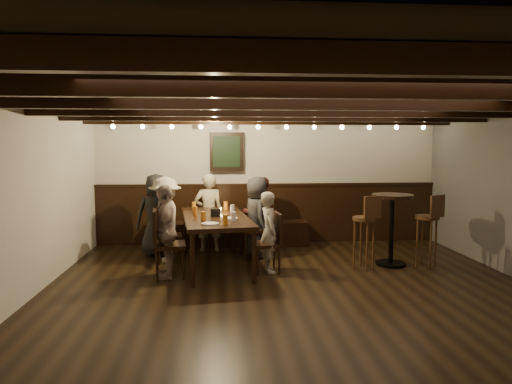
{
  "coord_description": "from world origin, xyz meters",
  "views": [
    {
      "loc": [
        -0.92,
        -5.17,
        1.89
      ],
      "look_at": [
        -0.41,
        1.3,
        1.21
      ],
      "focal_mm": 32.0,
      "sensor_mm": 36.0,
      "label": 1
    }
  ],
  "objects": [
    {
      "name": "room",
      "position": [
        -0.29,
        2.21,
        1.07
      ],
      "size": [
        7.0,
        7.0,
        7.0
      ],
      "color": "black",
      "rests_on": "ground"
    },
    {
      "name": "dining_table",
      "position": [
        -1.0,
        1.78,
        0.73
      ],
      "size": [
        1.2,
        2.21,
        0.79
      ],
      "rotation": [
        0.0,
        0.0,
        0.12
      ],
      "color": "black",
      "rests_on": "floor"
    },
    {
      "name": "chair_left_near",
      "position": [
        -1.77,
        2.14,
        0.27
      ],
      "size": [
        0.44,
        0.44,
        0.88
      ],
      "rotation": [
        0.0,
        0.0,
        -1.45
      ],
      "color": "black",
      "rests_on": "floor"
    },
    {
      "name": "chair_left_far",
      "position": [
        -1.67,
        1.25,
        0.3
      ],
      "size": [
        0.5,
        0.5,
        0.98
      ],
      "rotation": [
        0.0,
        0.0,
        -1.45
      ],
      "color": "black",
      "rests_on": "floor"
    },
    {
      "name": "chair_right_near",
      "position": [
        -0.34,
        2.31,
        0.3
      ],
      "size": [
        0.5,
        0.5,
        0.98
      ],
      "rotation": [
        0.0,
        0.0,
        1.69
      ],
      "color": "black",
      "rests_on": "floor"
    },
    {
      "name": "chair_right_far",
      "position": [
        -0.24,
        1.42,
        0.27
      ],
      "size": [
        0.45,
        0.45,
        0.88
      ],
      "rotation": [
        0.0,
        0.0,
        1.69
      ],
      "color": "black",
      "rests_on": "floor"
    },
    {
      "name": "person_bench_left",
      "position": [
        -2.01,
        2.57,
        0.7
      ],
      "size": [
        0.73,
        0.52,
        1.4
      ],
      "primitive_type": "imported",
      "rotation": [
        0.0,
        0.0,
        3.26
      ],
      "color": "black",
      "rests_on": "floor"
    },
    {
      "name": "person_bench_centre",
      "position": [
        -1.13,
        2.82,
        0.69
      ],
      "size": [
        0.54,
        0.39,
        1.38
      ],
      "primitive_type": "imported",
      "rotation": [
        0.0,
        0.0,
        3.26
      ],
      "color": "#A09B80",
      "rests_on": "floor"
    },
    {
      "name": "person_bench_right",
      "position": [
        -0.22,
        2.78,
        0.66
      ],
      "size": [
        0.69,
        0.57,
        1.32
      ],
      "primitive_type": "imported",
      "rotation": [
        0.0,
        0.0,
        3.26
      ],
      "color": "#5A251E",
      "rests_on": "floor"
    },
    {
      "name": "person_left_near",
      "position": [
        -1.8,
        2.14,
        0.69
      ],
      "size": [
        0.61,
        0.94,
        1.38
      ],
      "primitive_type": "imported",
      "rotation": [
        0.0,
        0.0,
        -1.45
      ],
      "color": "#A89F8E",
      "rests_on": "floor"
    },
    {
      "name": "person_left_far",
      "position": [
        -1.69,
        1.24,
        0.67
      ],
      "size": [
        0.42,
        0.81,
        1.33
      ],
      "primitive_type": "imported",
      "rotation": [
        0.0,
        0.0,
        -1.45
      ],
      "color": "gray",
      "rests_on": "floor"
    },
    {
      "name": "person_right_near",
      "position": [
        -0.31,
        2.32,
        0.68
      ],
      "size": [
        0.51,
        0.71,
        1.36
      ],
      "primitive_type": "imported",
      "rotation": [
        0.0,
        0.0,
        1.69
      ],
      "color": "#292A2C",
      "rests_on": "floor"
    },
    {
      "name": "person_right_far",
      "position": [
        -0.21,
        1.42,
        0.6
      ],
      "size": [
        0.34,
        0.47,
        1.2
      ],
      "primitive_type": "imported",
      "rotation": [
        0.0,
        0.0,
        1.69
      ],
      "color": "#A59F8B",
      "rests_on": "floor"
    },
    {
      "name": "pint_a",
      "position": [
        -1.37,
        2.44,
        0.86
      ],
      "size": [
        0.07,
        0.07,
        0.14
      ],
      "primitive_type": "cylinder",
      "color": "#BF7219",
      "rests_on": "dining_table"
    },
    {
      "name": "pint_b",
      "position": [
        -0.83,
        2.46,
        0.86
      ],
      "size": [
        0.07,
        0.07,
        0.14
      ],
      "primitive_type": "cylinder",
      "color": "#BF7219",
      "rests_on": "dining_table"
    },
    {
      "name": "pint_c",
      "position": [
        -1.31,
        1.84,
        0.86
      ],
      "size": [
        0.07,
        0.07,
        0.14
      ],
      "primitive_type": "cylinder",
      "color": "#BF7219",
      "rests_on": "dining_table"
    },
    {
      "name": "pint_d",
      "position": [
        -0.73,
        2.02,
        0.86
      ],
      "size": [
        0.07,
        0.07,
        0.14
      ],
      "primitive_type": "cylinder",
      "color": "silver",
      "rests_on": "dining_table"
    },
    {
      "name": "pint_e",
      "position": [
        -1.17,
        1.31,
        0.86
      ],
      "size": [
        0.07,
        0.07,
        0.14
      ],
      "primitive_type": "cylinder",
      "color": "#BF7219",
      "rests_on": "dining_table"
    },
    {
      "name": "pint_f",
      "position": [
        -0.74,
        1.26,
        0.86
      ],
      "size": [
        0.07,
        0.07,
        0.14
      ],
      "primitive_type": "cylinder",
      "color": "silver",
      "rests_on": "dining_table"
    },
    {
      "name": "pint_g",
      "position": [
        -0.86,
        0.99,
        0.86
      ],
      "size": [
        0.07,
        0.07,
        0.14
      ],
      "primitive_type": "cylinder",
      "color": "#BF7219",
      "rests_on": "dining_table"
    },
    {
      "name": "plate_near",
      "position": [
        -1.07,
        1.07,
        0.8
      ],
      "size": [
        0.24,
        0.24,
        0.01
      ],
      "primitive_type": "cylinder",
      "color": "white",
      "rests_on": "dining_table"
    },
    {
      "name": "plate_far",
      "position": [
        -0.79,
        1.5,
        0.8
      ],
      "size": [
        0.24,
        0.24,
        0.01
      ],
      "primitive_type": "cylinder",
      "color": "white",
      "rests_on": "dining_table"
    },
    {
      "name": "condiment_caddy",
      "position": [
        -1.0,
        1.73,
        0.85
      ],
      "size": [
        0.15,
        0.1,
        0.12
      ],
      "primitive_type": "cube",
      "color": "black",
      "rests_on": "dining_table"
    },
    {
      "name": "candle",
      "position": [
        -0.92,
        2.09,
        0.82
      ],
      "size": [
        0.05,
        0.05,
        0.05
      ],
      "primitive_type": "cylinder",
      "color": "beige",
      "rests_on": "dining_table"
    },
    {
      "name": "high_top_table",
      "position": [
        1.74,
        1.65,
        0.73
      ],
      "size": [
        0.63,
        0.63,
        1.12
      ],
      "color": "black",
      "rests_on": "floor"
    },
    {
      "name": "bar_stool_left",
      "position": [
        1.24,
        1.44,
        0.42
      ],
      "size": [
        0.4,
        0.41,
        1.13
      ],
      "rotation": [
        0.0,
        0.0,
        0.4
      ],
      "color": "#3E2813",
      "rests_on": "floor"
    },
    {
      "name": "bar_stool_right",
      "position": [
        2.24,
        1.49,
        0.42
      ],
      "size": [
        0.4,
        0.41,
        1.13
      ],
      "rotation": [
        0.0,
        0.0,
        0.5
      ],
      "color": "#3E2813",
      "rests_on": "floor"
    }
  ]
}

